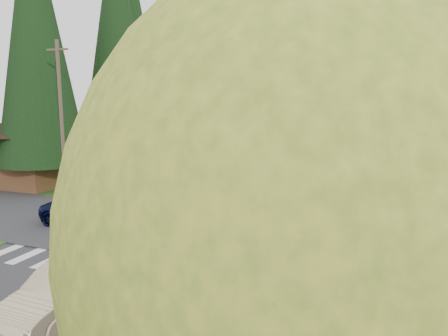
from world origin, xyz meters
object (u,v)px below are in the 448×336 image
Objects in this scene: sedan_champagne at (68,290)px; suv_navy at (96,210)px; parked_car_d at (347,150)px; parked_car_b at (332,168)px; parked_car_c at (324,159)px; parked_car_e at (344,142)px; parked_car_a at (312,183)px.

sedan_champagne is 9.59m from suv_navy.
sedan_champagne is at bearing -151.91° from suv_navy.
sedan_champagne reaches higher than parked_car_d.
parked_car_b is 5.77m from parked_car_c.
parked_car_c is at bearing -94.83° from parked_car_e.
parked_car_a is 0.89× the size of parked_car_b.
parked_car_b is (0.39, 6.69, -0.03)m from parked_car_a.
parked_car_a is 19.14m from parked_car_d.
parked_car_a reaches higher than suv_navy.
parked_car_a is at bearing -92.86° from parked_car_e.
sedan_champagne reaches higher than parked_car_b.
parked_car_a is at bearing -87.28° from parked_car_c.
parked_car_c is (-1.40, 5.60, -0.12)m from parked_car_b.
sedan_champagne is 0.87× the size of suv_navy.
parked_car_c is (8.18, 23.36, -0.13)m from suv_navy.
parked_car_b is at bearing -97.67° from parked_car_d.
sedan_champagne is 38.56m from parked_car_d.
sedan_champagne is 1.24× the size of parked_car_c.
suv_navy is 24.75m from parked_car_c.
sedan_champagne reaches higher than parked_car_e.
parked_car_e is (-1.40, 22.63, -0.15)m from parked_car_b.
parked_car_b reaches higher than parked_car_d.
parked_car_a is 29.34m from parked_car_e.
parked_car_c reaches higher than parked_car_e.
parked_car_d is 10.28m from parked_car_e.
suv_navy is at bearing -106.27° from parked_car_e.
suv_navy is 1.25× the size of parked_car_d.
suv_navy is at bearing -111.26° from parked_car_c.
parked_car_c is 17.03m from parked_car_e.
parked_car_b is at bearing -32.62° from suv_navy.
parked_car_a is 1.05× the size of parked_car_d.
parked_car_b is at bearing 86.89° from parked_car_a.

